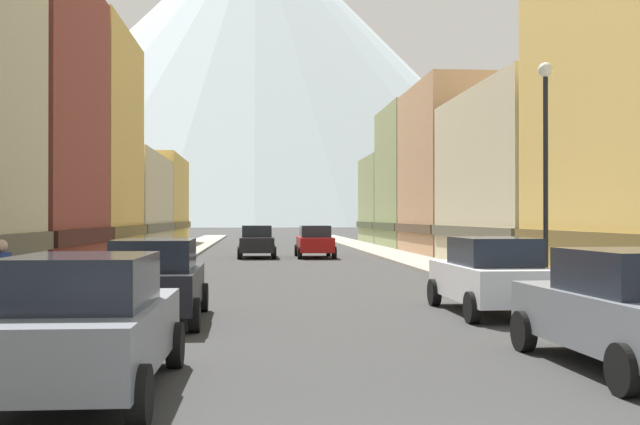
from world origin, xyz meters
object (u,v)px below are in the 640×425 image
at_px(car_left_0, 86,324).
at_px(car_right_1, 491,275).
at_px(car_right_0, 628,309).
at_px(streetlamp_right, 546,146).
at_px(car_driving_1, 315,241).
at_px(car_left_1, 156,280).
at_px(car_driving_0, 257,241).
at_px(pedestrian_0, 1,290).

bearing_deg(car_left_0, car_right_1, 45.05).
height_order(car_left_0, car_right_1, same).
bearing_deg(car_right_0, car_right_1, 90.01).
height_order(car_left_0, streetlamp_right, streetlamp_right).
relative_size(car_right_1, car_driving_1, 1.01).
bearing_deg(streetlamp_right, car_right_1, -158.83).
bearing_deg(car_left_1, car_left_0, -90.01).
relative_size(car_driving_0, car_driving_1, 1.00).
bearing_deg(car_right_0, car_driving_0, 99.58).
bearing_deg(car_right_1, car_driving_1, 95.02).
relative_size(car_right_0, car_driving_1, 1.02).
relative_size(car_driving_0, streetlamp_right, 0.75).
height_order(car_right_1, pedestrian_0, pedestrian_0).
relative_size(car_right_1, car_driving_0, 1.01).
distance_m(car_right_0, car_driving_0, 32.47).
bearing_deg(car_left_0, pedestrian_0, 119.11).
bearing_deg(streetlamp_right, car_right_0, -102.04).
bearing_deg(car_left_0, car_right_0, 7.18).
xyz_separation_m(car_left_1, car_right_0, (7.60, -5.86, 0.00)).
xyz_separation_m(car_driving_0, streetlamp_right, (6.95, -24.76, 3.09)).
xyz_separation_m(car_right_0, car_driving_0, (-5.40, 32.02, 0.00)).
bearing_deg(pedestrian_0, car_driving_1, 74.49).
bearing_deg(pedestrian_0, car_driving_0, 80.76).
bearing_deg(car_left_1, pedestrian_0, -135.37).
relative_size(car_left_0, car_driving_0, 1.01).
bearing_deg(pedestrian_0, car_left_1, 44.63).
bearing_deg(car_right_0, streetlamp_right, 77.96).
xyz_separation_m(car_right_0, car_right_1, (-0.00, 6.66, 0.00)).
bearing_deg(car_left_1, car_right_0, -37.63).
height_order(car_driving_0, car_driving_1, same).
xyz_separation_m(car_right_1, car_driving_1, (-2.20, 25.08, 0.00)).
bearing_deg(car_left_1, car_driving_1, 78.21).
height_order(car_driving_1, streetlamp_right, streetlamp_right).
bearing_deg(pedestrian_0, car_right_0, -18.90).
bearing_deg(car_left_1, car_right_1, 5.98).
relative_size(car_left_1, car_driving_0, 1.01).
relative_size(car_left_1, streetlamp_right, 0.76).
relative_size(car_left_1, car_right_1, 1.00).
height_order(car_driving_0, pedestrian_0, pedestrian_0).
distance_m(car_left_0, pedestrian_0, 5.03).
distance_m(car_right_0, car_right_1, 6.66).
height_order(car_left_0, car_driving_0, same).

